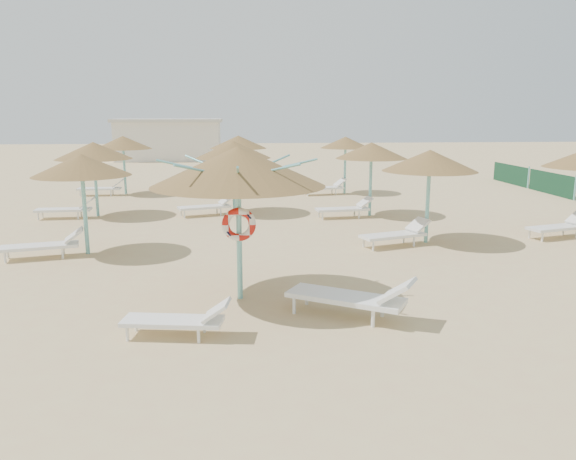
{
  "coord_description": "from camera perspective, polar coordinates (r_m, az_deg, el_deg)",
  "views": [
    {
      "loc": [
        -0.42,
        -10.81,
        3.72
      ],
      "look_at": [
        0.57,
        0.7,
        1.3
      ],
      "focal_mm": 35.0,
      "sensor_mm": 36.0,
      "label": 1
    }
  ],
  "objects": [
    {
      "name": "palapa_field",
      "position": [
        20.74,
        -1.69,
        7.95
      ],
      "size": [
        19.38,
        14.03,
        2.71
      ],
      "color": "#6EBEC0",
      "rests_on": "ground"
    },
    {
      "name": "ground",
      "position": [
        11.44,
        -2.55,
        -7.15
      ],
      "size": [
        120.0,
        120.0,
        0.0
      ],
      "primitive_type": "plane",
      "color": "tan",
      "rests_on": "ground"
    },
    {
      "name": "lounger_main_a",
      "position": [
        9.71,
        -10.95,
        -8.92
      ],
      "size": [
        1.87,
        0.81,
        0.66
      ],
      "rotation": [
        0.0,
        0.0,
        -0.15
      ],
      "color": "white",
      "rests_on": "ground"
    },
    {
      "name": "lounger_main_b",
      "position": [
        10.45,
        6.67,
        -6.75
      ],
      "size": [
        2.36,
        1.8,
        0.85
      ],
      "rotation": [
        0.0,
        0.0,
        -0.54
      ],
      "color": "white",
      "rests_on": "ground"
    },
    {
      "name": "service_hut",
      "position": [
        46.2,
        -11.99,
        8.99
      ],
      "size": [
        8.4,
        4.4,
        3.25
      ],
      "color": "silver",
      "rests_on": "ground"
    },
    {
      "name": "main_palapa",
      "position": [
        11.04,
        -5.11,
        6.39
      ],
      "size": [
        3.44,
        3.44,
        3.08
      ],
      "color": "#6EBEC0",
      "rests_on": "ground"
    }
  ]
}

